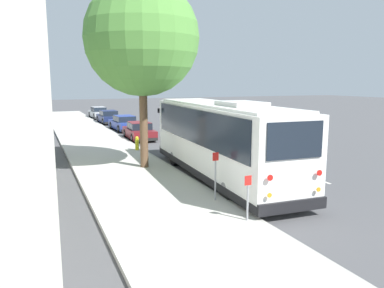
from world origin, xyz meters
The scene contains 14 objects.
ground_plane centered at (0.00, 0.00, 0.00)m, with size 160.00×160.00×0.00m, color #474749.
sidewalk_slab centered at (0.00, 3.90, 0.07)m, with size 80.00×4.31×0.15m, color #B2AFA8.
curb_strip centered at (0.00, 1.68, 0.07)m, with size 80.00×0.14×0.15m, color #9D9A94.
shuttle_bus centered at (-0.12, 0.31, 1.83)m, with size 11.00×3.00×3.42m.
parked_sedan_maroon centered at (12.22, 0.54, 0.59)m, with size 4.28×1.84×1.27m.
parked_sedan_blue centered at (17.80, 0.38, 0.60)m, with size 4.56×1.94×1.29m.
parked_sedan_navy centered at (23.98, 0.56, 0.61)m, with size 4.53×1.85×1.31m.
parked_sedan_silver centered at (29.69, 0.64, 0.62)m, with size 4.51×1.81×1.33m.
street_tree centered at (2.82, 2.88, 6.44)m, with size 5.22×5.22×9.34m.
sign_post_near centered at (-5.27, 2.05, 0.84)m, with size 0.06×0.22×1.34m.
sign_post_far centered at (-3.19, 2.05, 1.00)m, with size 0.06×0.22×1.65m.
fire_hydrant centered at (7.22, 2.04, 0.55)m, with size 0.22×0.22×0.81m.
lane_stripe_mid centered at (-1.55, -3.47, 0.00)m, with size 2.40×0.14×0.01m, color silver.
lane_stripe_ahead centered at (4.45, -3.47, 0.00)m, with size 2.40×0.14×0.01m, color silver.
Camera 1 is at (-14.23, 7.63, 4.14)m, focal length 35.00 mm.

